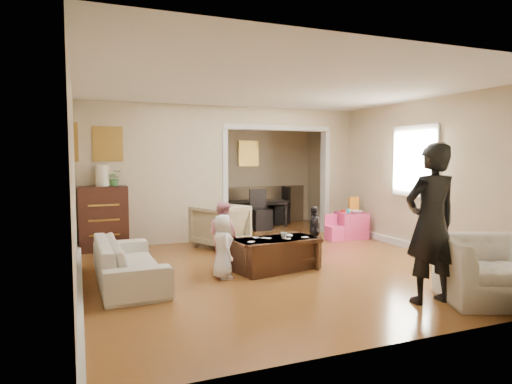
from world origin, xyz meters
name	(u,v)px	position (x,y,z in m)	size (l,w,h in m)	color
floor	(261,258)	(0.00, 0.00, 0.00)	(7.00, 7.00, 0.00)	#9C5A28
partition_left	(155,174)	(-1.38, 1.80, 1.30)	(2.75, 0.18, 2.60)	beige
partition_right	(334,172)	(2.48, 1.80, 1.30)	(0.55, 0.18, 2.60)	beige
partition_header	(277,117)	(1.10, 1.80, 2.42)	(2.22, 0.18, 0.35)	beige
window_pane	(415,161)	(2.73, -0.40, 1.55)	(0.03, 0.95, 1.10)	white
framed_art_partition	(108,144)	(-2.20, 1.70, 1.85)	(0.45, 0.03, 0.55)	brown
framed_art_sofa_wall	(76,143)	(-2.71, -0.60, 1.80)	(0.03, 0.55, 0.40)	brown
framed_art_alcove	(248,153)	(1.10, 3.44, 1.70)	(0.45, 0.03, 0.55)	brown
sofa	(129,261)	(-2.13, -0.69, 0.28)	(1.94, 0.76, 0.57)	beige
armchair_back	(220,226)	(-0.34, 1.11, 0.38)	(0.82, 0.84, 0.76)	tan
armchair_front	(491,269)	(1.60, -2.95, 0.36)	(1.11, 0.97, 0.72)	beige
dresser	(103,218)	(-2.31, 1.56, 0.56)	(0.81, 0.46, 1.12)	#34150F
table_lamp	(102,176)	(-2.31, 1.56, 1.30)	(0.22, 0.22, 0.36)	#EFE5C3
potted_plant	(114,178)	(-2.11, 1.56, 1.25)	(0.25, 0.21, 0.27)	#3C7D37
coffee_table	(276,254)	(-0.08, -0.77, 0.23)	(1.21, 0.61, 0.45)	#392112
coffee_cup	(284,236)	(0.02, -0.82, 0.50)	(0.09, 0.09, 0.09)	beige
play_table	(351,225)	(2.36, 0.95, 0.26)	(0.53, 0.53, 0.51)	#D5386E
cereal_box	(354,204)	(2.48, 1.05, 0.66)	(0.20, 0.07, 0.30)	yellow
cyan_cup	(349,211)	(2.26, 0.90, 0.55)	(0.08, 0.08, 0.08)	#2AD1D5
toy_block	(343,211)	(2.24, 1.07, 0.54)	(0.08, 0.06, 0.05)	red
play_bowl	(357,212)	(2.41, 0.83, 0.54)	(0.22, 0.22, 0.05)	silver
dining_table	(250,213)	(1.05, 3.18, 0.30)	(1.69, 0.94, 0.59)	black
adult_person	(431,223)	(0.91, -2.74, 0.89)	(0.65, 0.43, 1.79)	black
child_kneel_a	(223,246)	(-0.93, -0.92, 0.43)	(0.42, 0.27, 0.86)	white
child_kneel_b	(223,236)	(-0.78, -0.47, 0.49)	(0.48, 0.37, 0.99)	pink
child_toddler	(314,230)	(0.97, -0.02, 0.40)	(0.47, 0.20, 0.80)	black
craft_papers	(276,238)	(-0.07, -0.73, 0.46)	(0.98, 0.43, 0.00)	white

